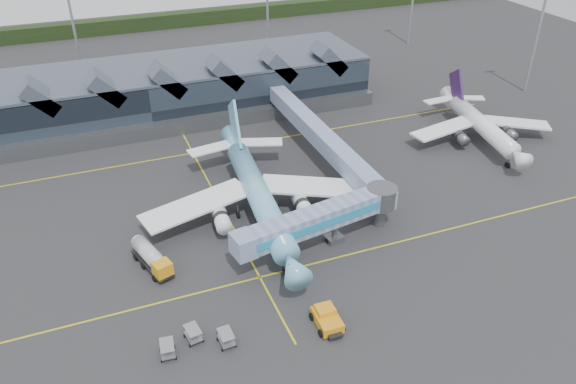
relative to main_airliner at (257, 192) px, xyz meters
name	(u,v)px	position (x,y,z in m)	size (l,w,h in m)	color
ground	(241,242)	(-4.44, -5.81, -3.72)	(260.00, 260.00, 0.00)	#272729
taxi_stripes	(221,205)	(-4.44, 4.19, -3.71)	(120.00, 60.00, 0.01)	gold
tree_line_far	(127,25)	(-4.44, 104.19, -1.72)	(260.00, 4.00, 4.00)	black
terminal	(143,93)	(-9.50, 41.54, 1.16)	(90.00, 22.25, 12.52)	black
light_masts	(244,21)	(16.56, 56.99, 8.77)	(132.40, 42.56, 22.45)	gray
main_airliner	(257,192)	(0.00, 0.00, 0.00)	(34.13, 39.40, 12.65)	#75C8ED
regional_jet	(480,123)	(45.68, 8.46, -0.51)	(26.56, 29.35, 10.10)	white
jet_bridge	(329,216)	(6.49, -10.53, 0.72)	(24.90, 7.52, 6.22)	#6680AB
fuel_truck	(151,256)	(-16.63, -6.62, -2.11)	(4.33, 8.55, 2.87)	black
pushback_tug	(327,319)	(-0.07, -24.33, -2.79)	(3.10, 4.76, 2.06)	orange
baggage_carts	(196,340)	(-14.52, -22.02, -2.83)	(7.85, 4.30, 1.58)	#93959C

